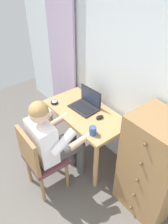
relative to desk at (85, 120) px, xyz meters
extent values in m
cube|color=silver|center=(0.42, 0.35, 0.64)|extent=(4.80, 0.05, 2.50)
cube|color=#B29EBC|center=(-0.90, 0.28, 0.54)|extent=(0.63, 0.03, 2.29)
cube|color=tan|center=(0.00, 0.00, 0.11)|extent=(1.07, 0.57, 0.03)
cylinder|color=tan|center=(-0.48, -0.23, -0.26)|extent=(0.06, 0.06, 0.70)
cylinder|color=tan|center=(0.48, -0.23, -0.26)|extent=(0.06, 0.06, 0.70)
cylinder|color=tan|center=(-0.48, 0.23, -0.26)|extent=(0.06, 0.06, 0.70)
cylinder|color=tan|center=(0.48, 0.23, -0.26)|extent=(0.06, 0.06, 0.70)
cube|color=olive|center=(0.99, 0.07, -0.02)|extent=(0.57, 0.45, 1.17)
sphere|color=brown|center=(0.99, -0.17, -0.49)|extent=(0.04, 0.04, 0.04)
sphere|color=brown|center=(0.99, -0.17, -0.26)|extent=(0.04, 0.04, 0.04)
sphere|color=brown|center=(0.99, -0.17, -0.02)|extent=(0.04, 0.04, 0.04)
sphere|color=brown|center=(0.99, -0.17, 0.21)|extent=(0.04, 0.04, 0.04)
sphere|color=brown|center=(0.99, -0.17, 0.45)|extent=(0.04, 0.04, 0.04)
cube|color=brown|center=(0.11, -0.65, -0.17)|extent=(0.43, 0.41, 0.05)
cube|color=olive|center=(0.10, -0.83, 0.07)|extent=(0.42, 0.05, 0.42)
cylinder|color=olive|center=(0.28, -0.50, -0.40)|extent=(0.04, 0.04, 0.42)
cylinder|color=olive|center=(-0.06, -0.49, -0.40)|extent=(0.04, 0.04, 0.42)
cylinder|color=olive|center=(0.27, -0.82, -0.40)|extent=(0.04, 0.04, 0.42)
cylinder|color=olive|center=(-0.07, -0.81, -0.40)|extent=(0.04, 0.04, 0.42)
cylinder|color=#4C4C4C|center=(0.20, -0.44, -0.12)|extent=(0.15, 0.40, 0.14)
cylinder|color=#4C4C4C|center=(0.02, -0.43, -0.12)|extent=(0.15, 0.40, 0.14)
cylinder|color=#4C4C4C|center=(0.21, -0.24, -0.37)|extent=(0.11, 0.11, 0.49)
cylinder|color=#4C4C4C|center=(0.03, -0.23, -0.37)|extent=(0.11, 0.11, 0.49)
cube|color=white|center=(0.11, -0.66, 0.11)|extent=(0.37, 0.21, 0.46)
cylinder|color=white|center=(0.33, -0.54, 0.19)|extent=(0.10, 0.30, 0.25)
cylinder|color=white|center=(-0.11, -0.53, 0.19)|extent=(0.10, 0.30, 0.25)
cylinder|color=#DBAD8E|center=(0.33, -0.34, 0.08)|extent=(0.08, 0.27, 0.11)
cylinder|color=#DBAD8E|center=(-0.11, -0.33, 0.08)|extent=(0.08, 0.27, 0.11)
sphere|color=#DBAD8E|center=(0.11, -0.65, 0.47)|extent=(0.20, 0.20, 0.20)
sphere|color=#9E7A47|center=(0.11, -0.65, 0.50)|extent=(0.20, 0.20, 0.20)
cube|color=#232326|center=(-0.07, 0.02, 0.13)|extent=(0.36, 0.26, 0.02)
cube|color=black|center=(-0.06, 0.01, 0.14)|extent=(0.30, 0.17, 0.00)
cube|color=#232326|center=(-0.07, 0.15, 0.25)|extent=(0.34, 0.04, 0.22)
cube|color=#2D3851|center=(-0.07, 0.14, 0.25)|extent=(0.31, 0.02, 0.18)
ellipsoid|color=black|center=(0.20, 0.05, 0.14)|extent=(0.06, 0.10, 0.03)
cylinder|color=black|center=(-0.39, -0.20, 0.14)|extent=(0.09, 0.09, 0.03)
cylinder|color=silver|center=(-0.39, -0.20, 0.15)|extent=(0.06, 0.06, 0.00)
cylinder|color=#33518C|center=(0.36, -0.19, 0.17)|extent=(0.08, 0.08, 0.09)
torus|color=#33518C|center=(0.41, -0.19, 0.18)|extent=(0.06, 0.01, 0.06)
camera|label=1|loc=(1.72, -1.39, 1.77)|focal=36.34mm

